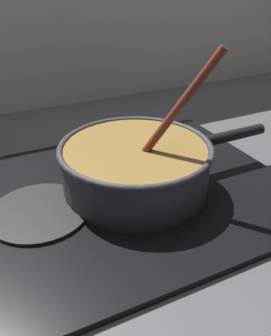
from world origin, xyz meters
name	(u,v)px	position (x,y,z in m)	size (l,w,h in m)	color
ground	(242,284)	(0.00, 0.00, -0.02)	(2.40, 1.60, 0.04)	#4C4C51
backsplash_wall	(64,6)	(0.00, 0.79, 0.28)	(2.40, 0.02, 0.55)	silver
hob_plate	(135,190)	(-0.05, 0.25, 0.01)	(0.56, 0.48, 0.01)	black
burner_ring	(136,186)	(-0.05, 0.25, 0.02)	(0.17, 0.17, 0.01)	#592D0C
spare_burner	(39,212)	(-0.23, 0.25, 0.01)	(0.17, 0.17, 0.01)	#262628
cooking_pan	(136,165)	(-0.05, 0.25, 0.06)	(0.43, 0.28, 0.26)	#38383D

